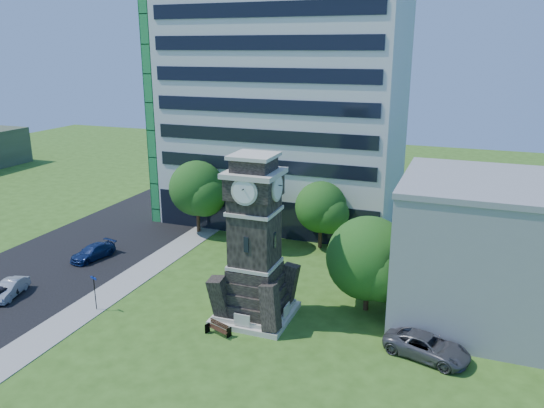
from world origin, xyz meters
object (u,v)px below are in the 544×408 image
at_px(car_east_lot, 427,346).
at_px(street_sign, 95,289).
at_px(park_bench, 218,328).
at_px(clock_tower, 255,250).
at_px(car_street_north, 93,252).
at_px(car_street_mid, 10,289).

relative_size(car_east_lot, street_sign, 1.94).
relative_size(car_east_lot, park_bench, 3.07).
xyz_separation_m(clock_tower, car_street_north, (-18.59, 4.91, -4.62)).
relative_size(car_street_mid, park_bench, 2.21).
xyz_separation_m(car_street_mid, car_east_lot, (32.00, 2.83, 0.11)).
relative_size(clock_tower, car_street_mid, 3.12).
xyz_separation_m(car_street_north, street_sign, (6.92, -8.29, 1.09)).
xyz_separation_m(clock_tower, car_east_lot, (12.38, -1.11, -4.53)).
height_order(clock_tower, car_street_north, clock_tower).
bearing_deg(clock_tower, car_street_mid, -168.63).
height_order(clock_tower, car_east_lot, clock_tower).
xyz_separation_m(clock_tower, park_bench, (-1.39, -3.33, -4.80)).
distance_m(car_street_mid, car_street_north, 8.92).
relative_size(car_street_north, park_bench, 2.57).
distance_m(clock_tower, car_street_north, 19.78).
bearing_deg(car_street_north, park_bench, -13.99).
bearing_deg(street_sign, car_east_lot, 22.27).
distance_m(car_street_mid, car_east_lot, 32.13).
distance_m(clock_tower, car_street_mid, 20.55).
height_order(car_street_north, park_bench, car_street_north).
bearing_deg(car_east_lot, street_sign, 111.23).
bearing_deg(street_sign, park_bench, 17.15).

